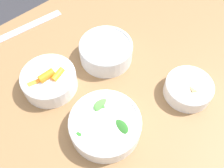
{
  "coord_description": "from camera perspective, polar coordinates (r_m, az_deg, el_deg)",
  "views": [
    {
      "loc": [
        -0.36,
        -0.3,
        1.37
      ],
      "look_at": [
        -0.1,
        -0.02,
        0.78
      ],
      "focal_mm": 40.0,
      "sensor_mm": 36.0,
      "label": 1
    }
  ],
  "objects": [
    {
      "name": "ground_plane",
      "position": [
        1.44,
        2.56,
        -14.37
      ],
      "size": [
        10.0,
        10.0,
        0.0
      ],
      "primitive_type": "plane",
      "color": "#2D2D33"
    },
    {
      "name": "dining_table",
      "position": [
        0.86,
        4.15,
        -0.51
      ],
      "size": [
        1.3,
        0.88,
        0.75
      ],
      "color": "olive",
      "rests_on": "ground_plane"
    },
    {
      "name": "bowl_carrots",
      "position": [
        0.73,
        -14.18,
        0.92
      ],
      "size": [
        0.16,
        0.16,
        0.07
      ],
      "color": "white",
      "rests_on": "dining_table"
    },
    {
      "name": "bowl_greens",
      "position": [
        0.65,
        -1.6,
        -9.26
      ],
      "size": [
        0.19,
        0.19,
        0.07
      ],
      "color": "white",
      "rests_on": "dining_table"
    },
    {
      "name": "bowl_cookies",
      "position": [
        0.74,
        17.07,
        -0.96
      ],
      "size": [
        0.14,
        0.14,
        0.05
      ],
      "color": "white",
      "rests_on": "dining_table"
    },
    {
      "name": "ruler",
      "position": [
        0.94,
        -19.72,
        11.72
      ],
      "size": [
        0.29,
        0.06,
        0.0
      ],
      "color": "#EFB7C6",
      "rests_on": "dining_table"
    },
    {
      "name": "bowl_beans_hotdog",
      "position": [
        0.78,
        -1.38,
        7.45
      ],
      "size": [
        0.16,
        0.16,
        0.06
      ],
      "color": "silver",
      "rests_on": "dining_table"
    }
  ]
}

